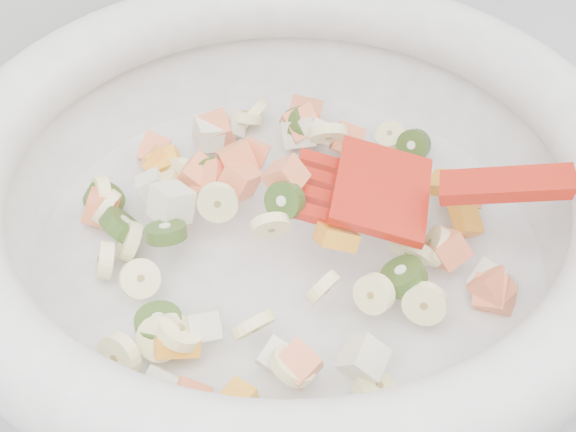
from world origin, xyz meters
TOP-DOWN VIEW (x-y plane):
  - mixing_bowl at (-0.07, 1.48)m, footprint 0.47×0.42m

SIDE VIEW (x-z plane):
  - mixing_bowl at x=-0.07m, z-range 0.90..1.03m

